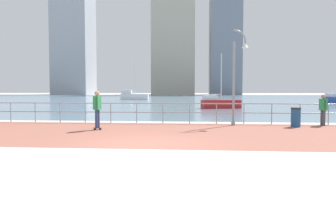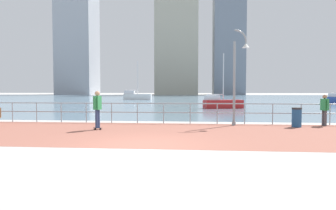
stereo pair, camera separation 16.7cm
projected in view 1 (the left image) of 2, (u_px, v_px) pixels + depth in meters
name	position (u px, v px, depth m)	size (l,w,h in m)	color
ground	(183.00, 101.00, 49.57)	(220.00, 220.00, 0.00)	#ADAAA5
brick_paving	(155.00, 133.00, 12.61)	(28.00, 7.01, 0.01)	#935647
harbor_water	(185.00, 99.00, 60.89)	(180.00, 88.00, 0.00)	slate
waterfront_railing	(163.00, 109.00, 16.06)	(25.25, 0.06, 1.08)	#8C99A3
lamppost	(237.00, 73.00, 15.07)	(0.82, 0.36, 4.74)	gray
skateboarder	(97.00, 107.00, 13.43)	(0.41, 0.56, 1.72)	black
bystander	(323.00, 107.00, 15.06)	(0.32, 0.55, 1.54)	#4C4C51
trash_bin	(296.00, 117.00, 14.52)	(0.46, 0.46, 0.93)	navy
sailboat_navy	(134.00, 96.00, 53.67)	(4.84, 1.58, 6.77)	white
sailboat_blue	(220.00, 103.00, 29.10)	(3.89, 2.18, 5.22)	#B21E1E
tower_brick	(174.00, 37.00, 110.98)	(14.92, 17.11, 43.18)	#B2AD99
tower_steel	(225.00, 43.00, 106.69)	(10.23, 14.89, 37.67)	slate
tower_concrete	(74.00, 35.00, 111.65)	(12.97, 12.30, 45.49)	#A3A8B2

